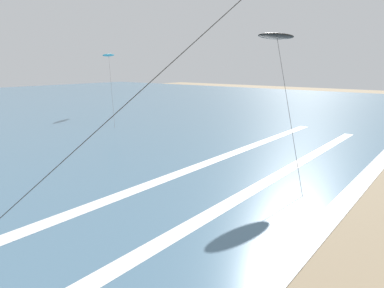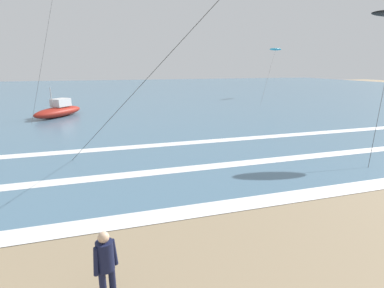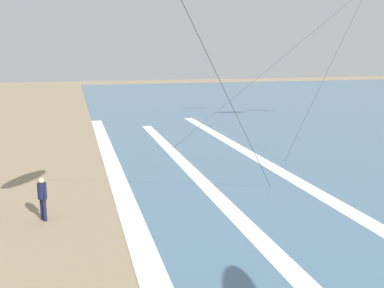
{
  "view_description": "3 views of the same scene",
  "coord_description": "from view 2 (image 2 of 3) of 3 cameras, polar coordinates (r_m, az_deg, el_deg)",
  "views": [
    {
      "loc": [
        -7.83,
        5.74,
        5.76
      ],
      "look_at": [
        0.26,
        12.16,
        3.35
      ],
      "focal_mm": 31.99,
      "sensor_mm": 36.0,
      "label": 1
    },
    {
      "loc": [
        -4.73,
        1.26,
        4.5
      ],
      "look_at": [
        -2.0,
        10.52,
        1.85
      ],
      "focal_mm": 26.75,
      "sensor_mm": 36.0,
      "label": 2
    },
    {
      "loc": [
        10.87,
        7.34,
        6.0
      ],
      "look_at": [
        -0.03,
        10.27,
        3.6
      ],
      "focal_mm": 41.26,
      "sensor_mm": 36.0,
      "label": 3
    }
  ],
  "objects": [
    {
      "name": "wave_foam_outer_break",
      "position": [
        16.87,
        -5.51,
        -0.13
      ],
      "size": [
        51.15,
        0.78,
        0.01
      ],
      "primitive_type": "cube",
      "color": "white",
      "rests_on": "ocean_surface"
    },
    {
      "name": "kite_cyan_mid_center",
      "position": [
        47.42,
        16.31,
        17.62
      ],
      "size": [
        9.75,
        11.76,
        7.11
      ],
      "color": "#23A8C6",
      "rests_on": "ground"
    },
    {
      "name": "ocean_surface",
      "position": [
        52.89,
        -11.43,
        10.2
      ],
      "size": [
        140.0,
        90.0,
        0.01
      ],
      "primitive_type": "cube",
      "color": "slate",
      "rests_on": "ground"
    },
    {
      "name": "offshore_boat",
      "position": [
        28.8,
        -25.05,
        6.05
      ],
      "size": [
        4.49,
        5.18,
        2.7
      ],
      "color": "maroon",
      "rests_on": "ground"
    },
    {
      "name": "wave_foam_shoreline",
      "position": [
        9.79,
        7.8,
        -12.06
      ],
      "size": [
        53.87,
        0.86,
        0.01
      ],
      "primitive_type": "cube",
      "color": "white",
      "rests_on": "ocean_surface"
    },
    {
      "name": "surfer_left_near",
      "position": [
        5.98,
        -16.82,
        -21.7
      ],
      "size": [
        0.48,
        0.33,
        1.6
      ],
      "color": "#141938",
      "rests_on": "ground"
    },
    {
      "name": "wave_foam_mid_break",
      "position": [
        13.11,
        2.31,
        -4.65
      ],
      "size": [
        46.71,
        0.72,
        0.01
      ],
      "primitive_type": "cube",
      "color": "white",
      "rests_on": "ocean_surface"
    }
  ]
}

